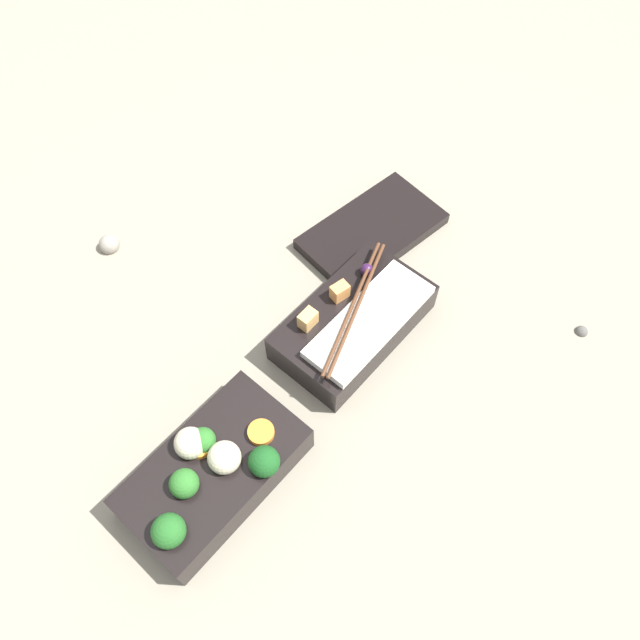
# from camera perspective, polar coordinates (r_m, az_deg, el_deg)

# --- Properties ---
(ground_plane) EXTENTS (3.00, 3.00, 0.00)m
(ground_plane) POSITION_cam_1_polar(r_m,az_deg,el_deg) (0.81, -1.83, -7.55)
(ground_plane) COLOR gray
(bento_tray_vegetable) EXTENTS (0.22, 0.12, 0.08)m
(bento_tray_vegetable) POSITION_cam_1_polar(r_m,az_deg,el_deg) (0.76, -9.71, -13.47)
(bento_tray_vegetable) COLOR black
(bento_tray_vegetable) RESTS_ON ground_plane
(bento_tray_rice) EXTENTS (0.22, 0.12, 0.07)m
(bento_tray_rice) POSITION_cam_1_polar(r_m,az_deg,el_deg) (0.84, 3.20, -0.16)
(bento_tray_rice) COLOR black
(bento_tray_rice) RESTS_ON ground_plane
(bento_lid) EXTENTS (0.23, 0.15, 0.02)m
(bento_lid) POSITION_cam_1_polar(r_m,az_deg,el_deg) (0.95, 4.79, 8.11)
(bento_lid) COLOR black
(bento_lid) RESTS_ON ground_plane
(pebble_0) EXTENTS (0.02, 0.02, 0.02)m
(pebble_0) POSITION_cam_1_polar(r_m,az_deg,el_deg) (0.93, 22.85, -0.87)
(pebble_0) COLOR #595651
(pebble_0) RESTS_ON ground_plane
(pebble_1) EXTENTS (0.03, 0.03, 0.03)m
(pebble_1) POSITION_cam_1_polar(r_m,az_deg,el_deg) (0.99, -18.64, 6.61)
(pebble_1) COLOR gray
(pebble_1) RESTS_ON ground_plane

